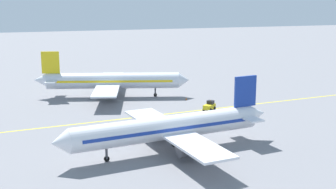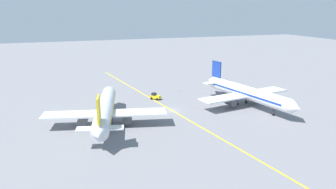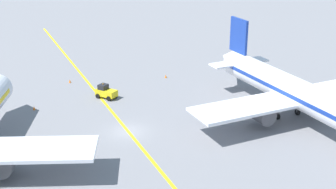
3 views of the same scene
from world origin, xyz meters
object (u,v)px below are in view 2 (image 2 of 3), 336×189
at_px(baggage_tug_white, 155,96).
at_px(traffic_cone_by_wingtip, 124,103).
at_px(traffic_cone_near_nose, 134,93).
at_px(traffic_cone_mid_apron, 180,91).
at_px(ground_crew_worker, 209,102).
at_px(airplane_adjacent_stand, 105,110).
at_px(airplane_at_gate, 246,93).

xyz_separation_m(baggage_tug_white, traffic_cone_by_wingtip, (9.96, 1.78, -0.63)).
xyz_separation_m(traffic_cone_near_nose, traffic_cone_by_wingtip, (5.50, 9.74, 0.00)).
distance_m(traffic_cone_mid_apron, traffic_cone_by_wingtip, 22.03).
bearing_deg(ground_crew_worker, traffic_cone_near_nose, -47.05).
height_order(traffic_cone_mid_apron, traffic_cone_by_wingtip, same).
xyz_separation_m(ground_crew_worker, traffic_cone_mid_apron, (2.11, -16.69, -0.63)).
bearing_deg(baggage_tug_white, traffic_cone_by_wingtip, 10.16).
bearing_deg(airplane_adjacent_stand, airplane_at_gate, -176.06).
bearing_deg(baggage_tug_white, airplane_adjacent_stand, 44.75).
bearing_deg(traffic_cone_by_wingtip, ground_crew_worker, 159.06).
bearing_deg(traffic_cone_near_nose, airplane_at_gate, 139.25).
distance_m(airplane_adjacent_stand, traffic_cone_near_nose, 28.71).
height_order(airplane_adjacent_stand, traffic_cone_near_nose, airplane_adjacent_stand).
bearing_deg(airplane_at_gate, airplane_adjacent_stand, 3.94).
height_order(airplane_at_gate, baggage_tug_white, airplane_at_gate).
relative_size(airplane_at_gate, traffic_cone_near_nose, 64.41).
distance_m(traffic_cone_near_nose, traffic_cone_by_wingtip, 11.19).
xyz_separation_m(airplane_at_gate, ground_crew_worker, (9.13, -4.22, -2.80)).
height_order(baggage_tug_white, traffic_cone_mid_apron, baggage_tug_white).
relative_size(airplane_adjacent_stand, traffic_cone_near_nose, 64.01).
distance_m(airplane_adjacent_stand, ground_crew_worker, 31.10).
bearing_deg(traffic_cone_mid_apron, ground_crew_worker, 97.21).
height_order(airplane_at_gate, traffic_cone_mid_apron, airplane_at_gate).
bearing_deg(traffic_cone_mid_apron, traffic_cone_by_wingtip, 21.39).
bearing_deg(traffic_cone_near_nose, traffic_cone_mid_apron, 173.52).
height_order(airplane_adjacent_stand, ground_crew_worker, airplane_adjacent_stand).
height_order(airplane_at_gate, traffic_cone_near_nose, airplane_at_gate).
distance_m(airplane_at_gate, traffic_cone_by_wingtip, 34.44).
distance_m(traffic_cone_near_nose, traffic_cone_mid_apron, 15.11).
bearing_deg(airplane_adjacent_stand, traffic_cone_near_nose, -117.28).
bearing_deg(ground_crew_worker, baggage_tug_white, -39.50).
bearing_deg(baggage_tug_white, traffic_cone_mid_apron, -149.36).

